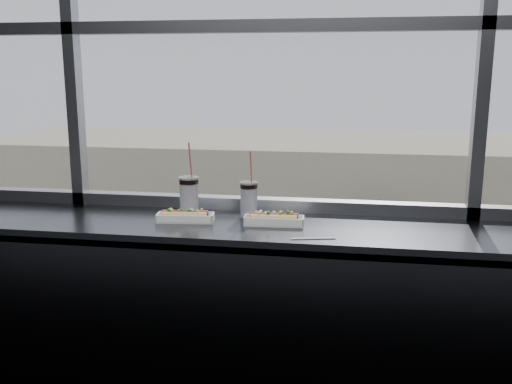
% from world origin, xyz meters
% --- Properties ---
extents(wall_back_lower, '(6.00, 0.00, 6.00)m').
position_xyz_m(wall_back_lower, '(0.00, 1.50, 0.55)').
color(wall_back_lower, black).
rests_on(wall_back_lower, ground).
extents(counter, '(6.00, 0.55, 0.06)m').
position_xyz_m(counter, '(0.00, 1.23, 1.07)').
color(counter, '#484A50').
rests_on(counter, ground).
extents(counter_fascia, '(6.00, 0.04, 1.04)m').
position_xyz_m(counter_fascia, '(0.00, 0.97, 0.55)').
color(counter_fascia, '#484A50').
rests_on(counter_fascia, ground).
extents(hotdog_tray_left, '(0.27, 0.12, 0.07)m').
position_xyz_m(hotdog_tray_left, '(-0.34, 1.21, 1.13)').
color(hotdog_tray_left, white).
rests_on(hotdog_tray_left, counter).
extents(hotdog_tray_right, '(0.28, 0.10, 0.07)m').
position_xyz_m(hotdog_tray_right, '(0.08, 1.22, 1.13)').
color(hotdog_tray_right, white).
rests_on(hotdog_tray_right, counter).
extents(soda_cup_left, '(0.10, 0.10, 0.36)m').
position_xyz_m(soda_cup_left, '(-0.35, 1.32, 1.21)').
color(soda_cup_left, white).
rests_on(soda_cup_left, counter).
extents(soda_cup_right, '(0.09, 0.09, 0.33)m').
position_xyz_m(soda_cup_right, '(-0.06, 1.34, 1.20)').
color(soda_cup_right, white).
rests_on(soda_cup_right, counter).
extents(loose_straw, '(0.18, 0.05, 0.01)m').
position_xyz_m(loose_straw, '(0.27, 1.02, 1.10)').
color(loose_straw, white).
rests_on(loose_straw, counter).
extents(wrapper, '(0.08, 0.06, 0.02)m').
position_xyz_m(wrapper, '(-0.32, 1.21, 1.11)').
color(wrapper, silver).
rests_on(wrapper, counter).
extents(plaza_ground, '(120.00, 120.00, 0.00)m').
position_xyz_m(plaza_ground, '(0.00, 45.00, -11.00)').
color(plaza_ground, '#AAAAAA').
rests_on(plaza_ground, ground).
extents(street_asphalt, '(80.00, 10.00, 0.06)m').
position_xyz_m(street_asphalt, '(0.00, 21.50, -10.97)').
color(street_asphalt, black).
rests_on(street_asphalt, plaza_ground).
extents(far_sidewalk, '(80.00, 6.00, 0.04)m').
position_xyz_m(far_sidewalk, '(0.00, 29.50, -10.98)').
color(far_sidewalk, '#AAAAAA').
rests_on(far_sidewalk, plaza_ground).
extents(far_building, '(50.00, 14.00, 8.00)m').
position_xyz_m(far_building, '(0.00, 39.50, -7.00)').
color(far_building, tan).
rests_on(far_building, plaza_ground).
extents(car_far_a, '(3.56, 6.87, 2.19)m').
position_xyz_m(car_far_a, '(-11.53, 25.50, -9.84)').
color(car_far_a, black).
rests_on(car_far_a, street_asphalt).
extents(car_far_b, '(3.39, 6.46, 2.06)m').
position_xyz_m(car_far_b, '(3.82, 25.50, -9.91)').
color(car_far_b, '#8D1202').
rests_on(car_far_b, street_asphalt).
extents(car_near_b, '(3.70, 7.18, 2.29)m').
position_xyz_m(car_near_b, '(-6.27, 17.50, -9.79)').
color(car_near_b, black).
rests_on(car_near_b, street_asphalt).
extents(pedestrian_c, '(0.95, 0.71, 2.13)m').
position_xyz_m(pedestrian_c, '(3.15, 29.76, -9.90)').
color(pedestrian_c, '#66605B').
rests_on(pedestrian_c, far_sidewalk).
extents(pedestrian_b, '(0.77, 1.02, 2.30)m').
position_xyz_m(pedestrian_b, '(0.62, 29.12, -9.81)').
color(pedestrian_b, '#66605B').
rests_on(pedestrian_b, far_sidewalk).
extents(pedestrian_d, '(0.90, 0.68, 2.03)m').
position_xyz_m(pedestrian_d, '(8.09, 29.96, -9.94)').
color(pedestrian_d, '#66605B').
rests_on(pedestrian_d, far_sidewalk).
extents(pedestrian_a, '(0.94, 0.70, 2.11)m').
position_xyz_m(pedestrian_a, '(-5.43, 29.16, -9.91)').
color(pedestrian_a, '#66605B').
rests_on(pedestrian_a, far_sidewalk).
extents(tree_left, '(3.26, 3.26, 5.09)m').
position_xyz_m(tree_left, '(-8.78, 29.50, -7.55)').
color(tree_left, '#47382B').
rests_on(tree_left, far_sidewalk).
extents(tree_center, '(3.65, 3.65, 5.71)m').
position_xyz_m(tree_center, '(2.50, 29.50, -7.13)').
color(tree_center, '#47382B').
rests_on(tree_center, far_sidewalk).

